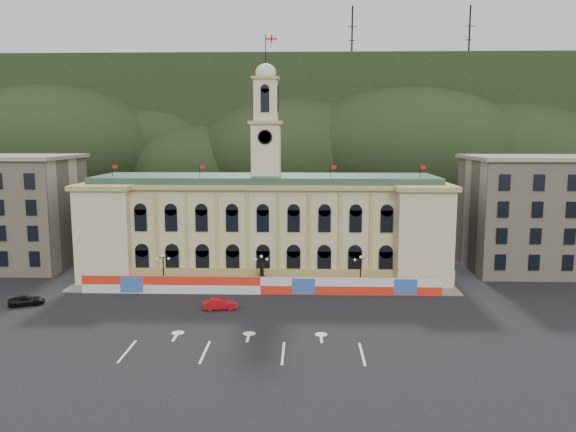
{
  "coord_description": "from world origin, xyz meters",
  "views": [
    {
      "loc": [
        6.2,
        -60.29,
        22.01
      ],
      "look_at": [
        3.74,
        18.0,
        10.58
      ],
      "focal_mm": 35.0,
      "sensor_mm": 36.0,
      "label": 1
    }
  ],
  "objects_px": {
    "red_sedan": "(220,304)",
    "lamp_center": "(261,269)",
    "black_suv": "(27,301)",
    "statue": "(262,280)"
  },
  "relations": [
    {
      "from": "statue",
      "to": "red_sedan",
      "type": "xyz_separation_m",
      "value": [
        -4.55,
        -9.88,
        -0.48
      ]
    },
    {
      "from": "statue",
      "to": "red_sedan",
      "type": "bearing_deg",
      "value": -114.72
    },
    {
      "from": "statue",
      "to": "red_sedan",
      "type": "relative_size",
      "value": 0.83
    },
    {
      "from": "red_sedan",
      "to": "lamp_center",
      "type": "bearing_deg",
      "value": -36.88
    },
    {
      "from": "lamp_center",
      "to": "black_suv",
      "type": "relative_size",
      "value": 1.06
    },
    {
      "from": "statue",
      "to": "lamp_center",
      "type": "height_order",
      "value": "lamp_center"
    },
    {
      "from": "lamp_center",
      "to": "black_suv",
      "type": "distance_m",
      "value": 31.12
    },
    {
      "from": "lamp_center",
      "to": "red_sedan",
      "type": "xyz_separation_m",
      "value": [
        -4.55,
        -8.88,
        -2.37
      ]
    },
    {
      "from": "lamp_center",
      "to": "black_suv",
      "type": "bearing_deg",
      "value": -165.22
    },
    {
      "from": "red_sedan",
      "to": "black_suv",
      "type": "height_order",
      "value": "red_sedan"
    }
  ]
}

